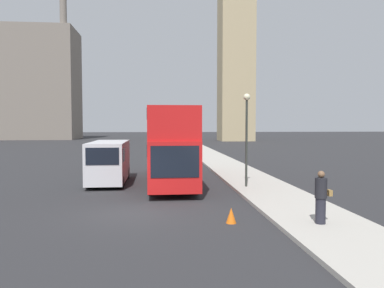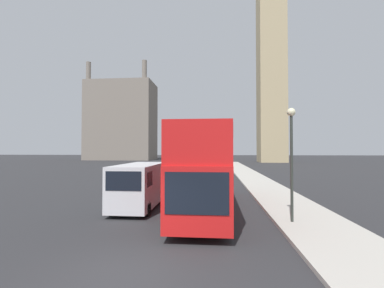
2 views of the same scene
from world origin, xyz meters
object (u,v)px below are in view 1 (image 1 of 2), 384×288
(red_double_decker_bus, at_px, (170,142))
(pedestrian, at_px, (321,197))
(white_van, at_px, (109,161))
(street_lamp, at_px, (247,124))

(red_double_decker_bus, bearing_deg, pedestrian, -65.99)
(white_van, xyz_separation_m, street_lamp, (7.53, -2.64, 2.15))
(white_van, distance_m, street_lamp, 8.26)
(red_double_decker_bus, distance_m, pedestrian, 11.48)
(white_van, relative_size, pedestrian, 3.06)
(red_double_decker_bus, height_order, pedestrian, red_double_decker_bus)
(red_double_decker_bus, xyz_separation_m, white_van, (-3.59, -0.21, -1.12))
(street_lamp, bearing_deg, red_double_decker_bus, 144.08)
(red_double_decker_bus, relative_size, white_van, 2.12)
(red_double_decker_bus, xyz_separation_m, street_lamp, (3.93, -2.85, 1.03))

